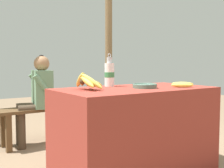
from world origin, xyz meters
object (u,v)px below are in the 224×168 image
at_px(banana_bunch_ripe, 87,81).
at_px(wooden_bench, 57,112).
at_px(banana_bunch_green, 88,98).
at_px(loose_banana_side, 182,84).
at_px(support_post_far, 109,39).
at_px(serving_bowl, 145,86).
at_px(water_bottle, 109,74).
at_px(loose_banana_front, 182,85).
at_px(seated_vendor, 38,93).

xyz_separation_m(banana_bunch_ripe, wooden_bench, (0.27, 1.25, -0.46)).
relative_size(banana_bunch_ripe, banana_bunch_green, 1.04).
relative_size(banana_bunch_ripe, loose_banana_side, 1.93).
xyz_separation_m(banana_bunch_green, support_post_far, (0.60, 0.40, 0.82)).
bearing_deg(support_post_far, serving_bowl, -114.28).
xyz_separation_m(serving_bowl, support_post_far, (0.80, 1.78, 0.56)).
distance_m(water_bottle, banana_bunch_green, 1.18).
height_order(banana_bunch_ripe, serving_bowl, banana_bunch_ripe).
bearing_deg(wooden_bench, loose_banana_front, -70.40).
distance_m(seated_vendor, banana_bunch_green, 0.69).
distance_m(serving_bowl, seated_vendor, 1.45).
height_order(serving_bowl, water_bottle, water_bottle).
bearing_deg(wooden_bench, seated_vendor, -174.70).
bearing_deg(seated_vendor, banana_bunch_ripe, 98.89).
bearing_deg(serving_bowl, seated_vendor, 109.24).
relative_size(banana_bunch_ripe, support_post_far, 0.13).
bearing_deg(seated_vendor, banana_bunch_green, -168.40).
relative_size(loose_banana_side, wooden_bench, 0.12).
relative_size(loose_banana_side, support_post_far, 0.07).
height_order(banana_bunch_ripe, support_post_far, support_post_far).
bearing_deg(serving_bowl, water_bottle, 115.41).
xyz_separation_m(banana_bunch_ripe, loose_banana_front, (0.81, -0.28, -0.05)).
bearing_deg(loose_banana_front, loose_banana_side, 41.38).
relative_size(water_bottle, loose_banana_side, 1.74).
xyz_separation_m(serving_bowl, water_bottle, (-0.15, 0.32, 0.10)).
bearing_deg(loose_banana_side, water_bottle, 151.25).
xyz_separation_m(banana_bunch_ripe, serving_bowl, (0.50, -0.14, -0.05)).
bearing_deg(banana_bunch_ripe, water_bottle, 28.46).
bearing_deg(loose_banana_side, serving_bowl, 178.28).
bearing_deg(banana_bunch_ripe, support_post_far, 51.68).
distance_m(serving_bowl, loose_banana_side, 0.46).
xyz_separation_m(serving_bowl, seated_vendor, (-0.48, 1.36, -0.15)).
bearing_deg(loose_banana_front, water_bottle, 135.67).
distance_m(loose_banana_side, wooden_bench, 1.61).
relative_size(banana_bunch_ripe, serving_bowl, 1.57).
bearing_deg(water_bottle, wooden_bench, 93.79).
bearing_deg(loose_banana_side, seated_vendor, 124.22).
bearing_deg(seated_vendor, support_post_far, -152.04).
height_order(banana_bunch_ripe, loose_banana_front, banana_bunch_ripe).
distance_m(banana_bunch_ripe, banana_bunch_green, 1.47).
bearing_deg(loose_banana_front, seated_vendor, 117.89).
bearing_deg(water_bottle, loose_banana_side, -28.75).
distance_m(serving_bowl, banana_bunch_green, 1.42).
height_order(banana_bunch_green, support_post_far, support_post_far).
bearing_deg(loose_banana_side, banana_bunch_green, 100.28).
height_order(serving_bowl, banana_bunch_green, serving_bowl).
bearing_deg(loose_banana_side, support_post_far, 79.18).
relative_size(water_bottle, support_post_far, 0.11).
xyz_separation_m(water_bottle, wooden_bench, (-0.07, 1.06, -0.50)).
bearing_deg(banana_bunch_ripe, seated_vendor, 89.08).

